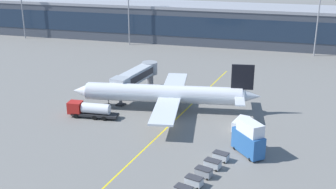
{
  "coord_description": "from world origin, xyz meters",
  "views": [
    {
      "loc": [
        20.76,
        -79.27,
        35.8
      ],
      "look_at": [
        -1.49,
        5.68,
        4.5
      ],
      "focal_mm": 46.68,
      "sensor_mm": 36.0,
      "label": 1
    }
  ],
  "objects_px": {
    "main_airliner": "(165,94)",
    "baggage_cart_1": "(194,181)",
    "baggage_cart_4": "(221,156)",
    "fuel_tanker": "(90,110)",
    "catering_lift": "(249,138)",
    "baggage_cart_3": "(213,164)",
    "crew_van": "(241,124)",
    "baggage_cart_2": "(204,172)"
  },
  "relations": [
    {
      "from": "crew_van",
      "to": "catering_lift",
      "type": "bearing_deg",
      "value": -76.87
    },
    {
      "from": "baggage_cart_2",
      "to": "baggage_cart_3",
      "type": "bearing_deg",
      "value": 72.86
    },
    {
      "from": "fuel_tanker",
      "to": "baggage_cart_1",
      "type": "distance_m",
      "value": 34.35
    },
    {
      "from": "main_airliner",
      "to": "baggage_cart_4",
      "type": "height_order",
      "value": "main_airliner"
    },
    {
      "from": "catering_lift",
      "to": "baggage_cart_2",
      "type": "xyz_separation_m",
      "value": [
        -6.17,
        -9.62,
        -2.28
      ]
    },
    {
      "from": "fuel_tanker",
      "to": "baggage_cart_1",
      "type": "xyz_separation_m",
      "value": [
        26.92,
        -21.32,
        -0.96
      ]
    },
    {
      "from": "catering_lift",
      "to": "crew_van",
      "type": "relative_size",
      "value": 1.27
    },
    {
      "from": "main_airliner",
      "to": "baggage_cart_1",
      "type": "relative_size",
      "value": 13.91
    },
    {
      "from": "main_airliner",
      "to": "baggage_cart_1",
      "type": "xyz_separation_m",
      "value": [
        12.46,
        -29.3,
        -3.1
      ]
    },
    {
      "from": "fuel_tanker",
      "to": "baggage_cart_3",
      "type": "height_order",
      "value": "fuel_tanker"
    },
    {
      "from": "baggage_cart_2",
      "to": "baggage_cart_1",
      "type": "bearing_deg",
      "value": -107.14
    },
    {
      "from": "main_airliner",
      "to": "catering_lift",
      "type": "height_order",
      "value": "main_airliner"
    },
    {
      "from": "catering_lift",
      "to": "crew_van",
      "type": "distance_m",
      "value": 10.39
    },
    {
      "from": "baggage_cart_4",
      "to": "baggage_cart_1",
      "type": "bearing_deg",
      "value": -107.14
    },
    {
      "from": "fuel_tanker",
      "to": "catering_lift",
      "type": "distance_m",
      "value": 35.13
    },
    {
      "from": "crew_van",
      "to": "baggage_cart_1",
      "type": "distance_m",
      "value": 23.16
    },
    {
      "from": "main_airliner",
      "to": "baggage_cart_4",
      "type": "xyz_separation_m",
      "value": [
        15.29,
        -20.13,
        -3.1
      ]
    },
    {
      "from": "catering_lift",
      "to": "baggage_cart_3",
      "type": "relative_size",
      "value": 2.29
    },
    {
      "from": "main_airliner",
      "to": "baggage_cart_3",
      "type": "relative_size",
      "value": 13.91
    },
    {
      "from": "main_airliner",
      "to": "fuel_tanker",
      "type": "xyz_separation_m",
      "value": [
        -14.45,
        -7.98,
        -2.14
      ]
    },
    {
      "from": "baggage_cart_1",
      "to": "baggage_cart_4",
      "type": "distance_m",
      "value": 9.6
    },
    {
      "from": "baggage_cart_4",
      "to": "crew_van",
      "type": "bearing_deg",
      "value": 81.76
    },
    {
      "from": "fuel_tanker",
      "to": "baggage_cart_4",
      "type": "height_order",
      "value": "fuel_tanker"
    },
    {
      "from": "baggage_cart_4",
      "to": "catering_lift",
      "type": "bearing_deg",
      "value": 39.26
    },
    {
      "from": "main_airliner",
      "to": "baggage_cart_1",
      "type": "bearing_deg",
      "value": -66.96
    },
    {
      "from": "fuel_tanker",
      "to": "catering_lift",
      "type": "bearing_deg",
      "value": -14.26
    },
    {
      "from": "catering_lift",
      "to": "baggage_cart_3",
      "type": "bearing_deg",
      "value": -128.54
    },
    {
      "from": "crew_van",
      "to": "baggage_cart_4",
      "type": "distance_m",
      "value": 13.63
    },
    {
      "from": "main_airliner",
      "to": "baggage_cart_1",
      "type": "height_order",
      "value": "main_airliner"
    },
    {
      "from": "baggage_cart_2",
      "to": "baggage_cart_4",
      "type": "relative_size",
      "value": 1.0
    },
    {
      "from": "baggage_cart_2",
      "to": "baggage_cart_3",
      "type": "relative_size",
      "value": 1.0
    },
    {
      "from": "main_airliner",
      "to": "baggage_cart_3",
      "type": "bearing_deg",
      "value": -58.24
    },
    {
      "from": "catering_lift",
      "to": "crew_van",
      "type": "xyz_separation_m",
      "value": [
        -2.33,
        9.98,
        -1.75
      ]
    },
    {
      "from": "catering_lift",
      "to": "baggage_cart_4",
      "type": "xyz_separation_m",
      "value": [
        -4.28,
        -3.5,
        -2.28
      ]
    },
    {
      "from": "fuel_tanker",
      "to": "baggage_cart_1",
      "type": "bearing_deg",
      "value": -38.39
    },
    {
      "from": "catering_lift",
      "to": "baggage_cart_2",
      "type": "bearing_deg",
      "value": -122.67
    },
    {
      "from": "crew_van",
      "to": "baggage_cart_3",
      "type": "xyz_separation_m",
      "value": [
        -2.9,
        -16.54,
        -0.53
      ]
    },
    {
      "from": "main_airliner",
      "to": "baggage_cart_4",
      "type": "relative_size",
      "value": 13.91
    },
    {
      "from": "catering_lift",
      "to": "baggage_cart_1",
      "type": "bearing_deg",
      "value": -119.29
    },
    {
      "from": "baggage_cart_2",
      "to": "baggage_cart_4",
      "type": "height_order",
      "value": "same"
    },
    {
      "from": "crew_van",
      "to": "baggage_cart_4",
      "type": "relative_size",
      "value": 1.8
    },
    {
      "from": "catering_lift",
      "to": "baggage_cart_1",
      "type": "xyz_separation_m",
      "value": [
        -7.11,
        -12.67,
        -2.28
      ]
    }
  ]
}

